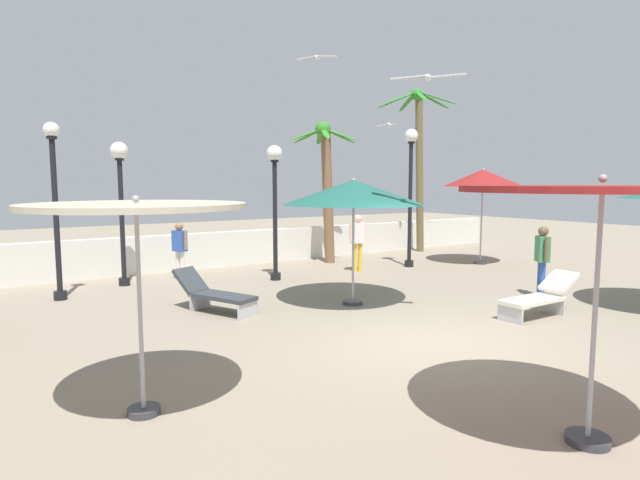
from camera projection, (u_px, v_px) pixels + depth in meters
name	position (u px, v px, depth m)	size (l,w,h in m)	color
ground_plane	(429.00, 341.00, 8.67)	(56.00, 56.00, 0.00)	gray
boundary_wall	(212.00, 250.00, 16.24)	(25.20, 0.30, 1.09)	silver
patio_umbrella_1	(602.00, 200.00, 4.99)	(2.67, 2.67, 2.70)	#333338
patio_umbrella_2	(354.00, 193.00, 11.03)	(3.04, 3.04, 2.73)	#333338
patio_umbrella_3	(483.00, 178.00, 16.66)	(2.51, 2.51, 3.09)	#333338
patio_umbrella_4	(136.00, 214.00, 5.67)	(2.39, 2.39, 2.49)	#333338
palm_tree_0	(326.00, 176.00, 16.86)	(2.32, 2.18, 4.59)	brown
palm_tree_1	(419.00, 151.00, 19.60)	(3.03, 2.80, 6.12)	brown
lamp_post_0	(55.00, 197.00, 11.48)	(0.34, 0.34, 3.95)	black
lamp_post_1	(121.00, 188.00, 13.11)	(0.44, 0.44, 3.65)	black
lamp_post_2	(275.00, 191.00, 13.88)	(0.42, 0.42, 3.62)	black
lamp_post_3	(411.00, 177.00, 16.07)	(0.41, 0.41, 4.27)	black
lounge_chair_0	(540.00, 296.00, 10.24)	(1.88, 0.60, 0.83)	#B7B7BC
lounge_chair_1	(214.00, 293.00, 10.58)	(1.24, 1.95, 0.84)	#B7B7BC
guest_0	(358.00, 237.00, 15.38)	(0.56, 0.29, 1.70)	gold
guest_1	(542.00, 255.00, 11.88)	(0.41, 0.46, 1.64)	#3359B2
guest_2	(180.00, 246.00, 13.98)	(0.36, 0.53, 1.57)	silver
seagull_0	(390.00, 125.00, 19.64)	(0.61, 0.98, 0.14)	white
seagull_1	(317.00, 57.00, 17.07)	(0.95, 1.18, 0.14)	white
seagull_2	(428.00, 78.00, 9.08)	(0.99, 1.04, 0.14)	white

